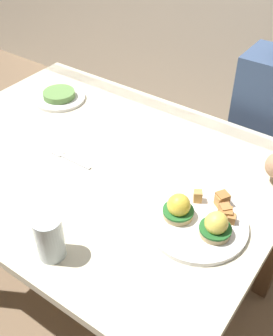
{
  "coord_description": "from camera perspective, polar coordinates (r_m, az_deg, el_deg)",
  "views": [
    {
      "loc": [
        0.71,
        -0.77,
        1.56
      ],
      "look_at": [
        0.16,
        0.0,
        0.78
      ],
      "focal_mm": 43.81,
      "sensor_mm": 36.0,
      "label": 1
    }
  ],
  "objects": [
    {
      "name": "ground_plane",
      "position": [
        1.88,
        -4.27,
        -16.76
      ],
      "size": [
        6.0,
        6.0,
        0.0
      ],
      "primitive_type": "plane",
      "color": "#7F664C"
    },
    {
      "name": "dining_table",
      "position": [
        1.4,
        -5.5,
        -2.16
      ],
      "size": [
        1.2,
        0.9,
        0.74
      ],
      "color": "beige",
      "rests_on": "ground_plane"
    },
    {
      "name": "eggs_benedict_plate",
      "position": [
        1.1,
        8.65,
        -7.13
      ],
      "size": [
        0.27,
        0.27,
        0.09
      ],
      "color": "white",
      "rests_on": "dining_table"
    },
    {
      "name": "fork",
      "position": [
        1.34,
        -9.37,
        1.31
      ],
      "size": [
        0.16,
        0.02,
        0.0
      ],
      "color": "silver",
      "rests_on": "dining_table"
    },
    {
      "name": "water_glass_near",
      "position": [
        1.03,
        -11.93,
        -9.78
      ],
      "size": [
        0.07,
        0.07,
        0.12
      ],
      "color": "silver",
      "rests_on": "dining_table"
    },
    {
      "name": "side_plate",
      "position": [
        1.66,
        -10.69,
        9.74
      ],
      "size": [
        0.2,
        0.2,
        0.04
      ],
      "color": "white",
      "rests_on": "dining_table"
    }
  ]
}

